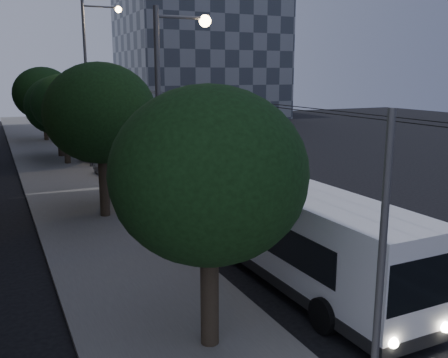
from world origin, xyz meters
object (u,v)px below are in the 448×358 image
car_white_b (110,155)px  streetlamp_near (169,105)px  car_white_a (118,167)px  car_white_d (73,136)px  car_white_c (89,147)px  pickup_silver (148,188)px  trolleybus (284,227)px  streetlamp_far (92,70)px

car_white_b → streetlamp_near: (-1.71, -18.37, 4.63)m
car_white_a → streetlamp_near: size_ratio=0.49×
car_white_d → car_white_b: bearing=-110.9°
car_white_c → streetlamp_near: size_ratio=0.42×
pickup_silver → car_white_b: size_ratio=1.00×
trolleybus → pickup_silver: bearing=96.3°
trolleybus → car_white_b: size_ratio=2.21×
car_white_b → car_white_c: size_ratio=1.43×
pickup_silver → streetlamp_near: bearing=-89.3°
car_white_d → streetlamp_near: streetlamp_near is taller
streetlamp_far → car_white_a: bearing=-83.7°
car_white_b → car_white_c: bearing=72.6°
streetlamp_near → streetlamp_far: streetlamp_far is taller
car_white_b → streetlamp_near: streetlamp_near is taller
car_white_a → streetlamp_far: bearing=83.1°
car_white_a → streetlamp_near: bearing=-107.9°
pickup_silver → streetlamp_far: 12.41m
car_white_c → pickup_silver: bearing=-82.3°
pickup_silver → streetlamp_near: streetlamp_near is taller
car_white_a → car_white_d: bearing=76.8°
streetlamp_near → car_white_c: bearing=87.3°
car_white_b → pickup_silver: bearing=-116.5°
pickup_silver → car_white_d: 25.20m
trolleybus → car_white_a: size_ratio=2.70×
car_white_a → car_white_b: car_white_b is taller
pickup_silver → car_white_a: bearing=99.8°
pickup_silver → streetlamp_far: streetlamp_far is taller
trolleybus → streetlamp_far: 22.49m
car_white_a → car_white_c: car_white_a is taller
trolleybus → pickup_silver: 11.10m
streetlamp_near → streetlamp_far: 17.77m
car_white_c → streetlamp_near: bearing=-84.9°
trolleybus → streetlamp_near: size_ratio=1.33×
car_white_d → streetlamp_far: streetlamp_far is taller
pickup_silver → car_white_c: size_ratio=1.44×
car_white_d → pickup_silver: bearing=-113.5°
car_white_b → car_white_c: (-0.58, 5.45, -0.16)m
pickup_silver → streetlamp_far: (-0.47, 10.84, 6.03)m
trolleybus → car_white_c: size_ratio=3.17×
car_white_b → car_white_a: bearing=-120.6°
car_white_a → streetlamp_far: size_ratio=0.39×
car_white_c → streetlamp_near: 24.32m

